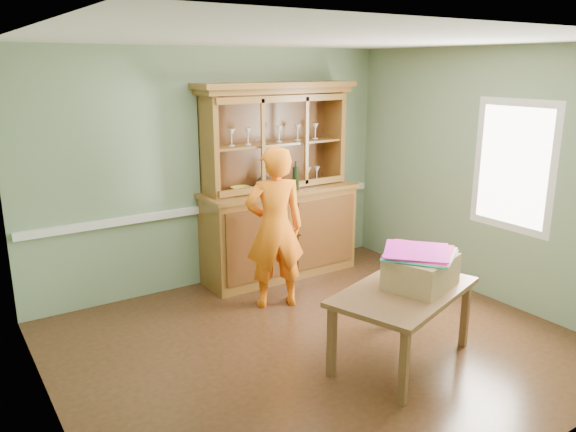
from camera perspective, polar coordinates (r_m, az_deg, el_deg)
floor at (r=5.33m, az=3.04°, el=-12.92°), size 4.50×4.50×0.00m
ceiling at (r=4.71m, az=3.51°, el=17.49°), size 4.50×4.50×0.00m
wall_back at (r=6.52m, az=-7.27°, el=4.82°), size 4.50×0.00×4.50m
wall_left at (r=3.99m, az=-23.79°, el=-3.02°), size 0.00×4.00×4.00m
wall_right at (r=6.42m, az=19.69°, el=3.88°), size 0.00×4.00×4.00m
wall_front at (r=3.52m, az=23.08°, el=-5.29°), size 4.50×0.00×4.50m
chair_rail at (r=6.60m, az=-7.04°, el=0.94°), size 4.41×0.05×0.08m
framed_map at (r=4.22m, az=-24.52°, el=0.70°), size 0.03×0.60×0.46m
window_panel at (r=6.20m, az=21.89°, el=4.72°), size 0.03×0.96×1.36m
china_hutch at (r=6.74m, az=-0.97°, el=0.56°), size 1.97×0.65×2.31m
dining_table at (r=4.92m, az=11.65°, el=-8.14°), size 1.51×1.17×0.66m
cardboard_box at (r=4.94m, az=13.35°, el=-5.51°), size 0.70×0.62×0.27m
kite_stack at (r=4.91m, az=13.24°, el=-3.65°), size 0.74×0.74×0.04m
person at (r=5.84m, az=-1.35°, el=-1.23°), size 0.72×0.59×1.72m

